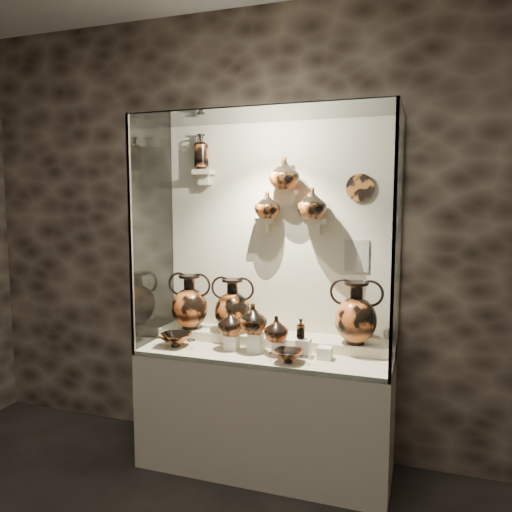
{
  "coord_description": "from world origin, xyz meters",
  "views": [
    {
      "loc": [
        1.0,
        -0.95,
        1.84
      ],
      "look_at": [
        -0.07,
        2.21,
        1.47
      ],
      "focal_mm": 35.0,
      "sensor_mm": 36.0,
      "label": 1
    }
  ],
  "objects_px": {
    "amphora_left": "(190,302)",
    "ovoid_vase_a": "(267,205)",
    "jug_a": "(230,322)",
    "amphora_mid": "(233,305)",
    "amphora_right": "(356,313)",
    "ovoid_vase_c": "(312,203)",
    "jug_c": "(276,329)",
    "kylix_right": "(288,355)",
    "lekythos_tall": "(201,150)",
    "lekythos_small": "(301,328)",
    "jug_b": "(253,318)",
    "kylix_left": "(176,339)",
    "ovoid_vase_b": "(284,173)"
  },
  "relations": [
    {
      "from": "jug_c",
      "to": "ovoid_vase_c",
      "type": "bearing_deg",
      "value": 53.96
    },
    {
      "from": "jug_c",
      "to": "jug_a",
      "type": "bearing_deg",
      "value": 176.16
    },
    {
      "from": "jug_a",
      "to": "kylix_left",
      "type": "bearing_deg",
      "value": -160.9
    },
    {
      "from": "amphora_mid",
      "to": "jug_b",
      "type": "bearing_deg",
      "value": -59.42
    },
    {
      "from": "amphora_mid",
      "to": "ovoid_vase_c",
      "type": "distance_m",
      "value": 0.92
    },
    {
      "from": "lekythos_small",
      "to": "ovoid_vase_a",
      "type": "relative_size",
      "value": 0.8
    },
    {
      "from": "lekythos_small",
      "to": "kylix_right",
      "type": "bearing_deg",
      "value": -100.7
    },
    {
      "from": "jug_a",
      "to": "kylix_left",
      "type": "height_order",
      "value": "jug_a"
    },
    {
      "from": "lekythos_small",
      "to": "ovoid_vase_b",
      "type": "relative_size",
      "value": 0.68
    },
    {
      "from": "amphora_right",
      "to": "jug_c",
      "type": "bearing_deg",
      "value": -172.62
    },
    {
      "from": "jug_b",
      "to": "lekythos_small",
      "type": "bearing_deg",
      "value": -4.68
    },
    {
      "from": "kylix_right",
      "to": "lekythos_tall",
      "type": "bearing_deg",
      "value": 161.22
    },
    {
      "from": "kylix_right",
      "to": "lekythos_tall",
      "type": "relative_size",
      "value": 0.83
    },
    {
      "from": "lekythos_small",
      "to": "kylix_right",
      "type": "relative_size",
      "value": 0.62
    },
    {
      "from": "jug_c",
      "to": "lekythos_small",
      "type": "height_order",
      "value": "lekythos_small"
    },
    {
      "from": "kylix_right",
      "to": "lekythos_tall",
      "type": "distance_m",
      "value": 1.6
    },
    {
      "from": "amphora_right",
      "to": "ovoid_vase_c",
      "type": "distance_m",
      "value": 0.78
    },
    {
      "from": "jug_a",
      "to": "kylix_right",
      "type": "xyz_separation_m",
      "value": [
        0.44,
        -0.13,
        -0.14
      ]
    },
    {
      "from": "amphora_left",
      "to": "lekythos_small",
      "type": "xyz_separation_m",
      "value": [
        0.89,
        -0.19,
        -0.08
      ]
    },
    {
      "from": "lekythos_tall",
      "to": "jug_b",
      "type": "bearing_deg",
      "value": -42.12
    },
    {
      "from": "ovoid_vase_c",
      "to": "lekythos_small",
      "type": "bearing_deg",
      "value": -110.97
    },
    {
      "from": "kylix_right",
      "to": "ovoid_vase_c",
      "type": "bearing_deg",
      "value": 91.38
    },
    {
      "from": "jug_b",
      "to": "kylix_left",
      "type": "height_order",
      "value": "jug_b"
    },
    {
      "from": "amphora_left",
      "to": "jug_a",
      "type": "relative_size",
      "value": 2.25
    },
    {
      "from": "amphora_left",
      "to": "kylix_right",
      "type": "height_order",
      "value": "amphora_left"
    },
    {
      "from": "amphora_left",
      "to": "kylix_left",
      "type": "height_order",
      "value": "amphora_left"
    },
    {
      "from": "jug_c",
      "to": "kylix_right",
      "type": "relative_size",
      "value": 0.71
    },
    {
      "from": "jug_b",
      "to": "lekythos_tall",
      "type": "bearing_deg",
      "value": 145.51
    },
    {
      "from": "amphora_left",
      "to": "ovoid_vase_a",
      "type": "distance_m",
      "value": 0.92
    },
    {
      "from": "amphora_right",
      "to": "kylix_left",
      "type": "xyz_separation_m",
      "value": [
        -1.21,
        -0.23,
        -0.22
      ]
    },
    {
      "from": "jug_a",
      "to": "amphora_right",
      "type": "bearing_deg",
      "value": 22.98
    },
    {
      "from": "jug_b",
      "to": "kylix_right",
      "type": "bearing_deg",
      "value": -29.78
    },
    {
      "from": "amphora_left",
      "to": "ovoid_vase_a",
      "type": "bearing_deg",
      "value": 26.39
    },
    {
      "from": "jug_b",
      "to": "kylix_left",
      "type": "bearing_deg",
      "value": -178.63
    },
    {
      "from": "kylix_right",
      "to": "jug_b",
      "type": "bearing_deg",
      "value": 164.27
    },
    {
      "from": "amphora_left",
      "to": "ovoid_vase_a",
      "type": "relative_size",
      "value": 2.16
    },
    {
      "from": "lekythos_tall",
      "to": "ovoid_vase_c",
      "type": "distance_m",
      "value": 0.92
    },
    {
      "from": "ovoid_vase_b",
      "to": "kylix_right",
      "type": "bearing_deg",
      "value": -75.04
    },
    {
      "from": "lekythos_tall",
      "to": "ovoid_vase_a",
      "type": "xyz_separation_m",
      "value": [
        0.51,
        -0.03,
        -0.4
      ]
    },
    {
      "from": "jug_b",
      "to": "kylix_left",
      "type": "relative_size",
      "value": 0.71
    },
    {
      "from": "kylix_left",
      "to": "lekythos_small",
      "type": "bearing_deg",
      "value": 3.87
    },
    {
      "from": "amphora_right",
      "to": "ovoid_vase_a",
      "type": "bearing_deg",
      "value": 159.52
    },
    {
      "from": "kylix_left",
      "to": "jug_a",
      "type": "bearing_deg",
      "value": 8.63
    },
    {
      "from": "amphora_right",
      "to": "lekythos_small",
      "type": "bearing_deg",
      "value": -164.92
    },
    {
      "from": "lekythos_tall",
      "to": "ovoid_vase_b",
      "type": "xyz_separation_m",
      "value": [
        0.64,
        -0.05,
        -0.19
      ]
    },
    {
      "from": "amphora_left",
      "to": "kylix_left",
      "type": "relative_size",
      "value": 1.44
    },
    {
      "from": "amphora_left",
      "to": "jug_a",
      "type": "bearing_deg",
      "value": -5.55
    },
    {
      "from": "amphora_mid",
      "to": "jug_a",
      "type": "distance_m",
      "value": 0.21
    },
    {
      "from": "ovoid_vase_c",
      "to": "lekythos_tall",
      "type": "bearing_deg",
      "value": 158.12
    },
    {
      "from": "amphora_mid",
      "to": "jug_a",
      "type": "relative_size",
      "value": 2.17
    }
  ]
}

